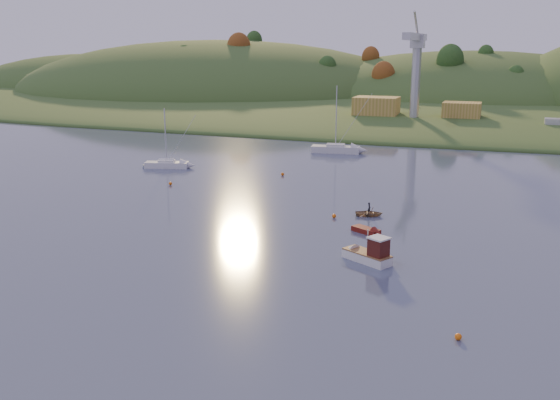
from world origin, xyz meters
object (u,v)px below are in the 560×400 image
(fishing_boat, at_px, (364,253))
(canoe, at_px, (369,213))
(sailboat_near, at_px, (167,164))
(sailboat_far, at_px, (336,148))
(grey_dinghy, at_px, (154,165))
(red_tender, at_px, (371,232))

(fishing_boat, xyz_separation_m, canoe, (-2.92, 16.03, -0.47))
(fishing_boat, distance_m, sailboat_near, 53.78)
(sailboat_far, xyz_separation_m, grey_dinghy, (-25.30, -24.30, -0.58))
(fishing_boat, distance_m, sailboat_far, 61.59)
(sailboat_far, height_order, red_tender, sailboat_far)
(sailboat_near, distance_m, canoe, 42.60)
(fishing_boat, relative_size, canoe, 1.78)
(sailboat_near, bearing_deg, canoe, -41.59)
(sailboat_near, distance_m, grey_dinghy, 2.51)
(canoe, xyz_separation_m, red_tender, (1.79, -7.30, -0.07))
(sailboat_far, relative_size, canoe, 3.84)
(sailboat_far, bearing_deg, fishing_boat, -80.18)
(sailboat_near, distance_m, red_tender, 47.71)
(sailboat_near, height_order, red_tender, sailboat_near)
(canoe, distance_m, red_tender, 7.52)
(red_tender, bearing_deg, canoe, 133.42)
(grey_dinghy, bearing_deg, sailboat_near, -46.34)
(sailboat_far, bearing_deg, canoe, -77.61)
(fishing_boat, height_order, sailboat_near, sailboat_near)
(grey_dinghy, bearing_deg, canoe, -68.99)
(fishing_boat, bearing_deg, sailboat_far, -43.26)
(red_tender, bearing_deg, fishing_boat, -52.91)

